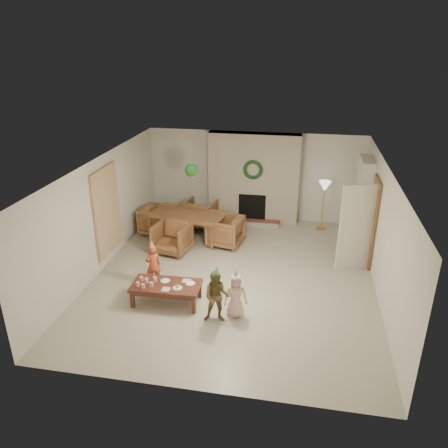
% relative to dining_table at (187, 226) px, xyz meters
% --- Properties ---
extents(floor, '(7.00, 7.00, 0.00)m').
position_rel_dining_table_xyz_m(floor, '(1.52, -1.71, -0.34)').
color(floor, '#B7B29E').
rests_on(floor, ground).
extents(ceiling, '(7.00, 7.00, 0.00)m').
position_rel_dining_table_xyz_m(ceiling, '(1.52, -1.71, 2.16)').
color(ceiling, white).
rests_on(ceiling, wall_back).
extents(wall_back, '(7.00, 0.00, 7.00)m').
position_rel_dining_table_xyz_m(wall_back, '(1.52, 1.79, 0.91)').
color(wall_back, silver).
rests_on(wall_back, floor).
extents(wall_front, '(7.00, 0.00, 7.00)m').
position_rel_dining_table_xyz_m(wall_front, '(1.52, -5.21, 0.91)').
color(wall_front, silver).
rests_on(wall_front, floor).
extents(wall_left, '(0.00, 7.00, 7.00)m').
position_rel_dining_table_xyz_m(wall_left, '(-1.48, -1.71, 0.91)').
color(wall_left, silver).
rests_on(wall_left, floor).
extents(wall_right, '(0.00, 7.00, 7.00)m').
position_rel_dining_table_xyz_m(wall_right, '(4.52, -1.71, 0.91)').
color(wall_right, silver).
rests_on(wall_right, floor).
extents(fireplace_mass, '(2.50, 0.40, 2.50)m').
position_rel_dining_table_xyz_m(fireplace_mass, '(1.52, 1.59, 0.91)').
color(fireplace_mass, '#512315').
rests_on(fireplace_mass, floor).
extents(fireplace_hearth, '(1.60, 0.30, 0.12)m').
position_rel_dining_table_xyz_m(fireplace_hearth, '(1.52, 1.24, -0.28)').
color(fireplace_hearth, maroon).
rests_on(fireplace_hearth, floor).
extents(fireplace_firebox, '(0.75, 0.12, 0.75)m').
position_rel_dining_table_xyz_m(fireplace_firebox, '(1.52, 1.41, 0.11)').
color(fireplace_firebox, black).
rests_on(fireplace_firebox, floor).
extents(fireplace_wreath, '(0.54, 0.10, 0.54)m').
position_rel_dining_table_xyz_m(fireplace_wreath, '(1.52, 1.36, 1.21)').
color(fireplace_wreath, '#163C1B').
rests_on(fireplace_wreath, fireplace_mass).
extents(floor_lamp_base, '(0.25, 0.25, 0.03)m').
position_rel_dining_table_xyz_m(floor_lamp_base, '(3.46, 1.29, -0.33)').
color(floor_lamp_base, gold).
rests_on(floor_lamp_base, floor).
extents(floor_lamp_post, '(0.03, 0.03, 1.22)m').
position_rel_dining_table_xyz_m(floor_lamp_post, '(3.46, 1.29, 0.29)').
color(floor_lamp_post, gold).
rests_on(floor_lamp_post, floor).
extents(floor_lamp_shade, '(0.33, 0.33, 0.27)m').
position_rel_dining_table_xyz_m(floor_lamp_shade, '(3.46, 1.29, 0.88)').
color(floor_lamp_shade, beige).
rests_on(floor_lamp_shade, floor_lamp_post).
extents(bookshelf_carcass, '(0.30, 1.00, 2.20)m').
position_rel_dining_table_xyz_m(bookshelf_carcass, '(4.36, 0.59, 0.76)').
color(bookshelf_carcass, white).
rests_on(bookshelf_carcass, floor).
extents(bookshelf_shelf_a, '(0.30, 0.92, 0.03)m').
position_rel_dining_table_xyz_m(bookshelf_shelf_a, '(4.34, 0.59, 0.11)').
color(bookshelf_shelf_a, white).
rests_on(bookshelf_shelf_a, bookshelf_carcass).
extents(bookshelf_shelf_b, '(0.30, 0.92, 0.03)m').
position_rel_dining_table_xyz_m(bookshelf_shelf_b, '(4.34, 0.59, 0.51)').
color(bookshelf_shelf_b, white).
rests_on(bookshelf_shelf_b, bookshelf_carcass).
extents(bookshelf_shelf_c, '(0.30, 0.92, 0.03)m').
position_rel_dining_table_xyz_m(bookshelf_shelf_c, '(4.34, 0.59, 0.91)').
color(bookshelf_shelf_c, white).
rests_on(bookshelf_shelf_c, bookshelf_carcass).
extents(bookshelf_shelf_d, '(0.30, 0.92, 0.03)m').
position_rel_dining_table_xyz_m(bookshelf_shelf_d, '(4.34, 0.59, 1.31)').
color(bookshelf_shelf_d, white).
rests_on(bookshelf_shelf_d, bookshelf_carcass).
extents(books_row_lower, '(0.20, 0.40, 0.24)m').
position_rel_dining_table_xyz_m(books_row_lower, '(4.32, 0.44, 0.25)').
color(books_row_lower, '#AD2E20').
rests_on(books_row_lower, bookshelf_shelf_a).
extents(books_row_mid, '(0.20, 0.44, 0.24)m').
position_rel_dining_table_xyz_m(books_row_mid, '(4.32, 0.64, 0.65)').
color(books_row_mid, '#283A96').
rests_on(books_row_mid, bookshelf_shelf_b).
extents(books_row_upper, '(0.20, 0.36, 0.22)m').
position_rel_dining_table_xyz_m(books_row_upper, '(4.32, 0.49, 1.04)').
color(books_row_upper, '#A79E23').
rests_on(books_row_upper, bookshelf_shelf_c).
extents(door_frame, '(0.05, 0.86, 2.04)m').
position_rel_dining_table_xyz_m(door_frame, '(4.48, -0.51, 0.68)').
color(door_frame, brown).
rests_on(door_frame, floor).
extents(door_leaf, '(0.77, 0.32, 2.00)m').
position_rel_dining_table_xyz_m(door_leaf, '(4.10, -0.89, 0.66)').
color(door_leaf, beige).
rests_on(door_leaf, floor).
extents(curtain_panel, '(0.06, 1.20, 2.00)m').
position_rel_dining_table_xyz_m(curtain_panel, '(-1.44, -1.51, 0.91)').
color(curtain_panel, beige).
rests_on(curtain_panel, wall_left).
extents(dining_table, '(2.09, 1.40, 0.68)m').
position_rel_dining_table_xyz_m(dining_table, '(0.00, 0.00, 0.00)').
color(dining_table, brown).
rests_on(dining_table, floor).
extents(dining_chair_near, '(0.93, 0.95, 0.75)m').
position_rel_dining_table_xyz_m(dining_chair_near, '(-0.15, -0.83, 0.04)').
color(dining_chair_near, brown).
rests_on(dining_chair_near, floor).
extents(dining_chair_far, '(0.93, 0.95, 0.75)m').
position_rel_dining_table_xyz_m(dining_chair_far, '(0.15, 0.83, 0.04)').
color(dining_chair_far, brown).
rests_on(dining_chair_far, floor).
extents(dining_chair_left, '(0.95, 0.93, 0.75)m').
position_rel_dining_table_xyz_m(dining_chair_left, '(-0.83, 0.15, 0.04)').
color(dining_chair_left, brown).
rests_on(dining_chair_left, floor).
extents(dining_chair_right, '(0.95, 0.93, 0.75)m').
position_rel_dining_table_xyz_m(dining_chair_right, '(1.04, -0.19, 0.04)').
color(dining_chair_right, brown).
rests_on(dining_chair_right, floor).
extents(hanging_plant_cord, '(0.01, 0.01, 0.70)m').
position_rel_dining_table_xyz_m(hanging_plant_cord, '(0.22, -0.21, 1.81)').
color(hanging_plant_cord, tan).
rests_on(hanging_plant_cord, ceiling).
extents(hanging_plant_pot, '(0.16, 0.16, 0.12)m').
position_rel_dining_table_xyz_m(hanging_plant_pot, '(0.22, -0.21, 1.46)').
color(hanging_plant_pot, '#AA4A37').
rests_on(hanging_plant_pot, hanging_plant_cord).
extents(hanging_plant_foliage, '(0.32, 0.32, 0.32)m').
position_rel_dining_table_xyz_m(hanging_plant_foliage, '(0.22, -0.21, 1.58)').
color(hanging_plant_foliage, '#1B521E').
rests_on(hanging_plant_foliage, hanging_plant_pot).
extents(coffee_table_top, '(1.36, 0.71, 0.06)m').
position_rel_dining_table_xyz_m(coffee_table_top, '(0.39, -3.00, 0.04)').
color(coffee_table_top, '#52281B').
rests_on(coffee_table_top, floor).
extents(coffee_table_apron, '(1.25, 0.60, 0.08)m').
position_rel_dining_table_xyz_m(coffee_table_apron, '(0.39, -3.00, -0.03)').
color(coffee_table_apron, '#52281B').
rests_on(coffee_table_apron, floor).
extents(coffee_leg_fl, '(0.07, 0.07, 0.35)m').
position_rel_dining_table_xyz_m(coffee_leg_fl, '(-0.22, -3.29, -0.16)').
color(coffee_leg_fl, '#52281B').
rests_on(coffee_leg_fl, floor).
extents(coffee_leg_fr, '(0.07, 0.07, 0.35)m').
position_rel_dining_table_xyz_m(coffee_leg_fr, '(1.00, -3.26, -0.16)').
color(coffee_leg_fr, '#52281B').
rests_on(coffee_leg_fr, floor).
extents(coffee_leg_bl, '(0.07, 0.07, 0.35)m').
position_rel_dining_table_xyz_m(coffee_leg_bl, '(-0.23, -2.75, -0.16)').
color(coffee_leg_bl, '#52281B').
rests_on(coffee_leg_bl, floor).
extents(coffee_leg_br, '(0.07, 0.07, 0.35)m').
position_rel_dining_table_xyz_m(coffee_leg_br, '(0.99, -2.71, -0.16)').
color(coffee_leg_br, '#52281B').
rests_on(coffee_leg_br, floor).
extents(cup_a, '(0.07, 0.07, 0.09)m').
position_rel_dining_table_xyz_m(cup_a, '(-0.13, -3.17, 0.12)').
color(cup_a, white).
rests_on(cup_a, coffee_table_top).
extents(cup_b, '(0.07, 0.07, 0.09)m').
position_rel_dining_table_xyz_m(cup_b, '(-0.13, -2.97, 0.12)').
color(cup_b, white).
rests_on(cup_b, coffee_table_top).
extents(cup_c, '(0.07, 0.07, 0.09)m').
position_rel_dining_table_xyz_m(cup_c, '(-0.00, -3.22, 0.12)').
color(cup_c, white).
rests_on(cup_c, coffee_table_top).
extents(cup_d, '(0.07, 0.07, 0.09)m').
position_rel_dining_table_xyz_m(cup_d, '(-0.01, -3.01, 0.12)').
color(cup_d, white).
rests_on(cup_d, coffee_table_top).
extents(cup_e, '(0.07, 0.07, 0.09)m').
position_rel_dining_table_xyz_m(cup_e, '(0.14, -3.13, 0.12)').
color(cup_e, white).
rests_on(cup_e, coffee_table_top).
extents(cup_f, '(0.07, 0.07, 0.09)m').
position_rel_dining_table_xyz_m(cup_f, '(0.14, -2.93, 0.12)').
color(cup_f, white).
rests_on(cup_f, coffee_table_top).
extents(plate_a, '(0.19, 0.19, 0.01)m').
position_rel_dining_table_xyz_m(plate_a, '(0.33, -2.88, 0.08)').
color(plate_a, white).
rests_on(plate_a, coffee_table_top).
extents(plate_b, '(0.19, 0.19, 0.01)m').
position_rel_dining_table_xyz_m(plate_b, '(0.65, -3.10, 0.08)').
color(plate_b, white).
rests_on(plate_b, coffee_table_top).
extents(plate_c, '(0.19, 0.19, 0.01)m').
position_rel_dining_table_xyz_m(plate_c, '(0.85, -2.89, 0.08)').
color(plate_c, white).
rests_on(plate_c, coffee_table_top).
extents(food_scoop, '(0.07, 0.07, 0.07)m').
position_rel_dining_table_xyz_m(food_scoop, '(0.65, -3.10, 0.12)').
color(food_scoop, tan).
rests_on(food_scoop, plate_b).
extents(napkin_left, '(0.16, 0.16, 0.01)m').
position_rel_dining_table_xyz_m(napkin_left, '(0.44, -3.19, 0.08)').
color(napkin_left, '#D69DAB').
rests_on(napkin_left, coffee_table_top).
extents(napkin_right, '(0.16, 0.16, 0.01)m').
position_rel_dining_table_xyz_m(napkin_right, '(0.74, -2.81, 0.08)').
color(napkin_right, '#D69DAB').
rests_on(napkin_right, coffee_table_top).
extents(child_red, '(0.39, 0.36, 0.89)m').
position_rel_dining_table_xyz_m(child_red, '(-0.10, -2.36, 0.11)').
color(child_red, '#BD4D28').
rests_on(child_red, floor).
extents(party_hat_red, '(0.15, 0.15, 0.17)m').
position_rel_dining_table_xyz_m(party_hat_red, '(-0.10, -2.36, 0.59)').
color(party_hat_red, '#F8D752').
rests_on(party_hat_red, child_red).
extents(child_plaid, '(0.54, 0.45, 1.02)m').
position_rel_dining_table_xyz_m(child_plaid, '(1.49, -3.41, 0.17)').
color(child_plaid, brown).
rests_on(child_plaid, floor).
extents(party_hat_plaid, '(0.15, 0.15, 0.17)m').
position_rel_dining_table_xyz_m(party_hat_plaid, '(1.49, -3.41, 0.72)').
color(party_hat_plaid, '#4FB96B').
rests_on(party_hat_plaid, child_plaid).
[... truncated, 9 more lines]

